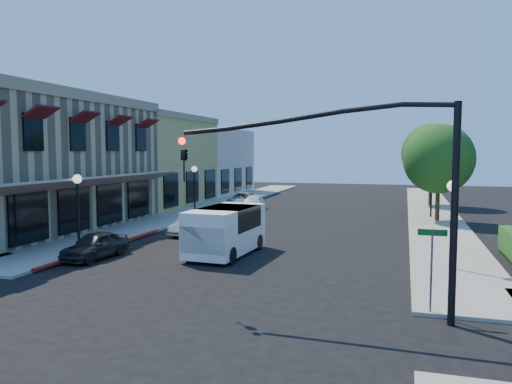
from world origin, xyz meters
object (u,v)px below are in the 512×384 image
(street_tree_b, at_px, (431,153))
(parked_car_a, at_px, (95,245))
(white_van, at_px, (225,228))
(street_name_sign, at_px, (432,257))
(lamppost_left_far, at_px, (194,177))
(lamppost_right_far, at_px, (432,179))
(signal_mast_arm, at_px, (373,173))
(lamppost_right_near, at_px, (452,202))
(street_tree_a, at_px, (439,159))
(parked_car_b, at_px, (191,225))
(parked_car_c, at_px, (253,203))
(lamppost_left_near, at_px, (78,192))
(parked_car_d, at_px, (243,200))

(street_tree_b, height_order, parked_car_a, street_tree_b)
(street_tree_b, distance_m, white_van, 25.82)
(street_name_sign, bearing_deg, street_tree_b, 87.50)
(lamppost_left_far, relative_size, lamppost_right_far, 1.00)
(signal_mast_arm, bearing_deg, lamppost_right_near, 67.88)
(street_tree_a, height_order, white_van, street_tree_a)
(street_tree_b, distance_m, signal_mast_arm, 30.65)
(street_tree_a, height_order, street_name_sign, street_tree_a)
(street_name_sign, relative_size, lamppost_right_far, 0.70)
(lamppost_right_near, relative_size, parked_car_b, 1.08)
(signal_mast_arm, height_order, white_van, signal_mast_arm)
(lamppost_right_near, distance_m, parked_car_c, 21.69)
(lamppost_left_near, bearing_deg, white_van, 2.62)
(lamppost_left_near, xyz_separation_m, parked_car_c, (3.70, 17.00, -2.19))
(lamppost_right_near, bearing_deg, lamppost_left_near, 180.00)
(lamppost_right_near, bearing_deg, lamppost_left_far, 140.53)
(parked_car_b, distance_m, parked_car_c, 12.00)
(lamppost_left_far, height_order, parked_car_b, lamppost_left_far)
(lamppost_left_far, relative_size, parked_car_d, 0.78)
(street_tree_b, bearing_deg, parked_car_c, -152.76)
(lamppost_right_near, bearing_deg, parked_car_c, 128.04)
(signal_mast_arm, distance_m, white_van, 10.10)
(parked_car_a, distance_m, parked_car_d, 20.65)
(parked_car_a, xyz_separation_m, parked_car_b, (1.40, 7.00, -0.04))
(lamppost_left_far, bearing_deg, street_tree_b, 30.03)
(street_tree_a, height_order, street_tree_b, street_tree_b)
(street_name_sign, relative_size, parked_car_d, 0.55)
(lamppost_left_far, xyz_separation_m, parked_car_b, (3.70, -9.00, -2.19))
(white_van, bearing_deg, lamppost_left_near, -177.38)
(street_tree_a, xyz_separation_m, lamppost_right_far, (-0.30, 2.00, -1.46))
(lamppost_left_near, relative_size, parked_car_d, 0.78)
(lamppost_right_far, height_order, parked_car_b, lamppost_right_far)
(lamppost_left_near, distance_m, lamppost_right_near, 17.00)
(street_tree_b, height_order, lamppost_right_near, street_tree_b)
(lamppost_right_near, height_order, lamppost_right_far, same)
(lamppost_left_near, bearing_deg, street_tree_b, 54.21)
(lamppost_left_far, height_order, white_van, lamppost_left_far)
(street_tree_a, distance_m, parked_car_a, 22.23)
(lamppost_right_near, relative_size, parked_car_c, 0.94)
(street_tree_b, height_order, lamppost_left_far, street_tree_b)
(lamppost_left_near, distance_m, parked_car_c, 17.53)
(lamppost_right_near, bearing_deg, signal_mast_arm, -112.12)
(parked_car_a, bearing_deg, parked_car_d, 95.03)
(parked_car_a, bearing_deg, lamppost_left_near, 144.02)
(street_name_sign, xyz_separation_m, lamppost_right_near, (1.00, 5.80, 1.04))
(street_name_sign, bearing_deg, lamppost_right_far, 87.37)
(parked_car_d, bearing_deg, signal_mast_arm, -71.26)
(street_name_sign, xyz_separation_m, lamppost_right_far, (1.00, 21.80, 1.04))
(street_tree_b, relative_size, lamppost_left_far, 1.97)
(parked_car_d, bearing_deg, parked_car_b, -91.01)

